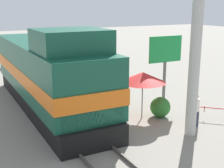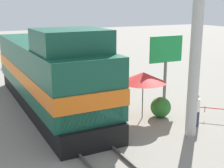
# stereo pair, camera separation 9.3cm
# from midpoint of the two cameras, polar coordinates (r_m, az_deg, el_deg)

# --- Properties ---
(ground_plane) EXTENTS (120.00, 120.00, 0.00)m
(ground_plane) POSITION_cam_midpoint_polar(r_m,az_deg,el_deg) (13.94, -5.89, -9.80)
(ground_plane) COLOR gray
(rail_near) EXTENTS (0.08, 34.93, 0.15)m
(rail_near) POSITION_cam_midpoint_polar(r_m,az_deg,el_deg) (13.69, -8.73, -10.03)
(rail_near) COLOR #4C4742
(rail_near) RESTS_ON ground_plane
(rail_far) EXTENTS (0.08, 34.93, 0.15)m
(rail_far) POSITION_cam_midpoint_polar(r_m,az_deg,el_deg) (14.17, -3.18, -9.00)
(rail_far) COLOR #4C4742
(rail_far) RESTS_ON ground_plane
(locomotive) EXTENTS (3.21, 12.83, 4.67)m
(locomotive) POSITION_cam_midpoint_polar(r_m,az_deg,el_deg) (17.29, -11.53, 1.69)
(locomotive) COLOR black
(locomotive) RESTS_ON ground_plane
(utility_pole) EXTENTS (1.80, 0.47, 10.96)m
(utility_pole) POSITION_cam_midpoint_polar(r_m,az_deg,el_deg) (13.46, 15.29, 13.17)
(utility_pole) COLOR #B2B2AD
(utility_pole) RESTS_ON ground_plane
(vendor_umbrella) EXTENTS (2.33, 2.33, 2.42)m
(vendor_umbrella) POSITION_cam_midpoint_polar(r_m,az_deg,el_deg) (15.61, 5.47, 1.22)
(vendor_umbrella) COLOR #4C4C4C
(vendor_umbrella) RESTS_ON ground_plane
(billboard_sign) EXTENTS (2.14, 0.12, 4.02)m
(billboard_sign) POSITION_cam_midpoint_polar(r_m,az_deg,el_deg) (17.54, 9.57, 5.46)
(billboard_sign) COLOR #595959
(billboard_sign) RESTS_ON ground_plane
(shrub_cluster) EXTENTS (1.06, 1.06, 1.06)m
(shrub_cluster) POSITION_cam_midpoint_polar(r_m,az_deg,el_deg) (16.36, 8.66, -4.19)
(shrub_cluster) COLOR #2D722D
(shrub_cluster) RESTS_ON ground_plane
(person_bystander) EXTENTS (0.34, 0.34, 1.60)m
(person_bystander) POSITION_cam_midpoint_polar(r_m,az_deg,el_deg) (15.34, 14.87, -4.47)
(person_bystander) COLOR #2D3347
(person_bystander) RESTS_ON ground_plane
(bicycle) EXTENTS (1.71, 1.69, 0.75)m
(bicycle) POSITION_cam_midpoint_polar(r_m,az_deg,el_deg) (16.67, 17.30, -4.86)
(bicycle) COLOR black
(bicycle) RESTS_ON ground_plane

